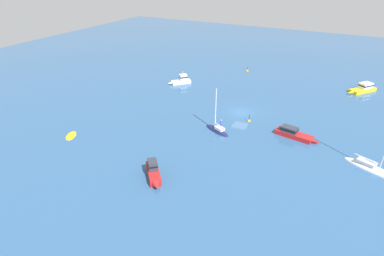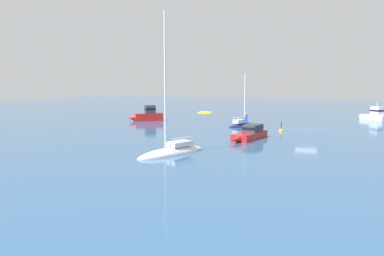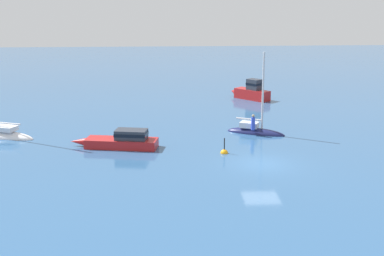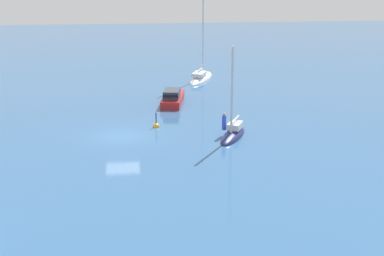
% 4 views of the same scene
% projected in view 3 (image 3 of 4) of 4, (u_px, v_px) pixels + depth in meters
% --- Properties ---
extents(ground_plane, '(160.00, 160.00, 0.00)m').
position_uv_depth(ground_plane, '(262.00, 164.00, 37.50)').
color(ground_plane, '#2D5684').
extents(sailboat, '(3.25, 4.99, 7.22)m').
position_uv_depth(sailboat, '(255.00, 131.00, 45.40)').
color(sailboat, '#191E4C').
rests_on(sailboat, ground).
extents(powerboat, '(2.65, 6.80, 1.42)m').
position_uv_depth(powerboat, '(122.00, 140.00, 41.23)').
color(powerboat, '#B21E1E').
rests_on(powerboat, ground).
extents(cabin_cruiser, '(4.51, 4.24, 2.24)m').
position_uv_depth(cabin_cruiser, '(250.00, 92.00, 59.46)').
color(cabin_cruiser, '#B21E1E').
rests_on(cabin_cruiser, ground).
extents(mooring_buoy, '(0.57, 0.57, 1.42)m').
position_uv_depth(mooring_buoy, '(224.00, 153.00, 39.94)').
color(mooring_buoy, orange).
rests_on(mooring_buoy, ground).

